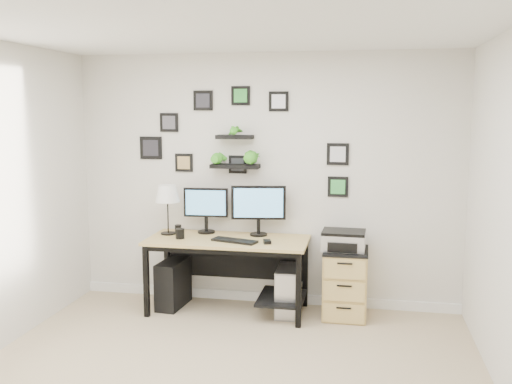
% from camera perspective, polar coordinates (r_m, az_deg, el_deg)
% --- Properties ---
extents(room, '(4.00, 4.00, 4.00)m').
position_cam_1_polar(room, '(6.17, 0.89, -10.44)').
color(room, '#C3AE8B').
rests_on(room, ground).
extents(desk, '(1.60, 0.70, 0.75)m').
position_cam_1_polar(desk, '(5.76, -2.42, -5.83)').
color(desk, tan).
rests_on(desk, ground).
extents(monitor_left, '(0.46, 0.19, 0.47)m').
position_cam_1_polar(monitor_left, '(5.93, -5.03, -1.48)').
color(monitor_left, black).
rests_on(monitor_left, desk).
extents(monitor_right, '(0.55, 0.20, 0.51)m').
position_cam_1_polar(monitor_right, '(5.78, 0.25, -1.42)').
color(monitor_right, black).
rests_on(monitor_right, desk).
extents(keyboard, '(0.47, 0.27, 0.02)m').
position_cam_1_polar(keyboard, '(5.57, -2.16, -4.89)').
color(keyboard, black).
rests_on(keyboard, desk).
extents(mouse, '(0.10, 0.12, 0.03)m').
position_cam_1_polar(mouse, '(5.51, 1.12, -4.99)').
color(mouse, black).
rests_on(mouse, desk).
extents(table_lamp, '(0.25, 0.25, 0.51)m').
position_cam_1_polar(table_lamp, '(5.90, -8.85, -0.28)').
color(table_lamp, black).
rests_on(table_lamp, desk).
extents(mug, '(0.09, 0.09, 0.10)m').
position_cam_1_polar(mug, '(5.75, -7.61, -4.15)').
color(mug, black).
rests_on(mug, desk).
extents(pen_cup, '(0.07, 0.07, 0.09)m').
position_cam_1_polar(pen_cup, '(6.00, -7.80, -3.68)').
color(pen_cup, black).
rests_on(pen_cup, desk).
extents(pc_tower_black, '(0.26, 0.50, 0.48)m').
position_cam_1_polar(pc_tower_black, '(6.04, -8.27, -9.04)').
color(pc_tower_black, black).
rests_on(pc_tower_black, ground).
extents(pc_tower_grey, '(0.23, 0.48, 0.47)m').
position_cam_1_polar(pc_tower_grey, '(5.78, 3.16, -9.82)').
color(pc_tower_grey, gray).
rests_on(pc_tower_grey, ground).
extents(file_cabinet, '(0.43, 0.53, 0.67)m').
position_cam_1_polar(file_cabinet, '(5.75, 8.91, -8.96)').
color(file_cabinet, tan).
rests_on(file_cabinet, ground).
extents(printer, '(0.42, 0.35, 0.19)m').
position_cam_1_polar(printer, '(5.63, 8.75, -4.79)').
color(printer, silver).
rests_on(printer, file_cabinet).
extents(wall_decor, '(2.21, 0.18, 1.11)m').
position_cam_1_polar(wall_decor, '(5.86, -2.02, 4.71)').
color(wall_decor, black).
rests_on(wall_decor, ground).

